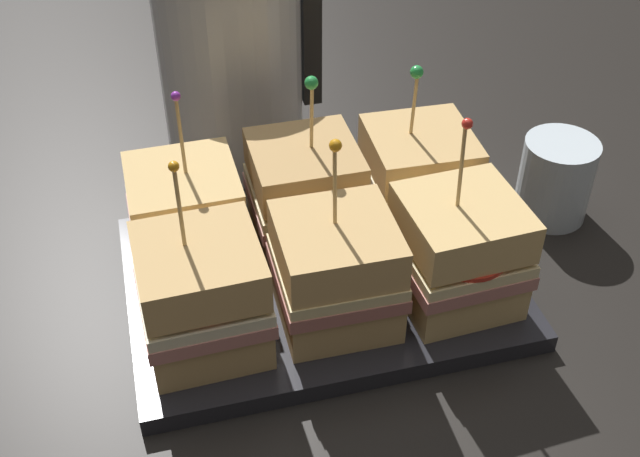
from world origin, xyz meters
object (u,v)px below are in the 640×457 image
sandwich_front_center (338,271)px  drinking_glass (555,179)px  sandwich_front_right (458,252)px  serving_platter (320,281)px  sandwich_back_center (303,194)px  sandwich_back_right (418,177)px  kettle_steel (231,61)px  sandwich_front_left (202,296)px  sandwich_back_left (187,217)px

sandwich_front_center → drinking_glass: (0.26, 0.10, -0.02)m
sandwich_front_right → serving_platter: bearing=152.1°
sandwich_front_center → sandwich_back_center: sandwich_front_center is taller
sandwich_front_center → serving_platter: bearing=91.8°
drinking_glass → sandwich_back_right: bearing=177.3°
drinking_glass → sandwich_front_right: bearing=-144.7°
serving_platter → sandwich_front_center: bearing=-88.2°
sandwich_front_center → kettle_steel: (-0.04, 0.30, 0.05)m
kettle_steel → drinking_glass: size_ratio=2.92×
sandwich_front_left → sandwich_back_right: (0.22, 0.11, -0.00)m
sandwich_front_left → sandwich_front_right: sandwich_front_right is taller
sandwich_front_left → drinking_glass: (0.37, 0.11, -0.03)m
sandwich_front_left → kettle_steel: bearing=75.5°
sandwich_front_left → sandwich_front_right: 0.22m
kettle_steel → sandwich_front_left: bearing=-104.5°
serving_platter → sandwich_back_center: (-0.00, 0.06, 0.06)m
sandwich_back_center → sandwich_back_right: size_ratio=1.03×
sandwich_front_left → drinking_glass: bearing=16.0°
sandwich_front_center → kettle_steel: bearing=96.7°
sandwich_front_center → kettle_steel: kettle_steel is taller
sandwich_front_left → sandwich_front_right: bearing=-0.3°
serving_platter → kettle_steel: bearing=97.7°
sandwich_front_right → drinking_glass: (0.15, 0.11, -0.03)m
sandwich_front_left → kettle_steel: (0.08, 0.30, 0.05)m
sandwich_back_right → sandwich_front_center: bearing=-135.0°
sandwich_back_left → sandwich_front_left: bearing=-90.3°
serving_platter → drinking_glass: drinking_glass is taller
sandwich_front_right → sandwich_back_left: (-0.22, 0.11, -0.00)m
sandwich_front_right → sandwich_back_right: (0.00, 0.11, -0.00)m
sandwich_front_left → kettle_steel: 0.31m
sandwich_front_left → sandwich_back_left: 0.11m
sandwich_back_center → kettle_steel: size_ratio=0.69×
sandwich_front_left → sandwich_back_center: (0.11, 0.11, 0.00)m
kettle_steel → serving_platter: bearing=-82.3°
serving_platter → sandwich_front_right: 0.13m
serving_platter → sandwich_back_right: sandwich_back_right is taller
sandwich_back_right → kettle_steel: 0.24m
sandwich_front_right → sandwich_back_left: 0.24m
sandwich_front_center → sandwich_front_right: (0.11, -0.00, 0.00)m
sandwich_front_center → drinking_glass: bearing=21.8°
kettle_steel → drinking_glass: kettle_steel is taller
sandwich_front_left → sandwich_back_left: size_ratio=1.02×
sandwich_back_left → drinking_glass: 0.37m
serving_platter → sandwich_front_center: size_ratio=2.00×
serving_platter → sandwich_back_left: 0.13m
sandwich_front_center → drinking_glass: 0.28m
sandwich_front_left → sandwich_back_left: (0.00, 0.11, -0.00)m
sandwich_front_center → sandwich_front_right: size_ratio=0.96×
serving_platter → drinking_glass: bearing=11.0°
sandwich_front_center → sandwich_back_center: 0.11m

